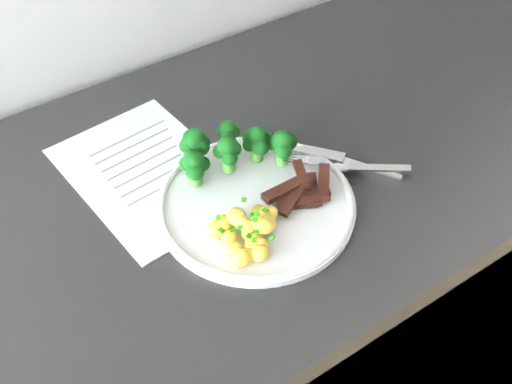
{
  "coord_description": "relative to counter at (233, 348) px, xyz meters",
  "views": [
    {
      "loc": [
        -0.34,
        1.12,
        1.55
      ],
      "look_at": [
        -0.02,
        1.6,
        0.95
      ],
      "focal_mm": 44.0,
      "sensor_mm": 36.0,
      "label": 1
    }
  ],
  "objects": [
    {
      "name": "counter",
      "position": [
        0.0,
        0.0,
        0.0
      ],
      "size": [
        2.46,
        0.61,
        0.92
      ],
      "color": "black",
      "rests_on": "ground"
    },
    {
      "name": "plate",
      "position": [
        0.01,
        -0.07,
        0.47
      ],
      "size": [
        0.27,
        0.27,
        0.02
      ],
      "color": "white",
      "rests_on": "counter"
    },
    {
      "name": "beef_strips",
      "position": [
        0.07,
        -0.09,
        0.48
      ],
      "size": [
        0.11,
        0.08,
        0.02
      ],
      "color": "black",
      "rests_on": "plate"
    },
    {
      "name": "fork",
      "position": [
        0.16,
        -0.09,
        0.48
      ],
      "size": [
        0.15,
        0.13,
        0.02
      ],
      "color": "silver",
      "rests_on": "plate"
    },
    {
      "name": "recipe_paper",
      "position": [
        -0.08,
        0.08,
        0.46
      ],
      "size": [
        0.22,
        0.3,
        0.0
      ],
      "color": "white",
      "rests_on": "counter"
    },
    {
      "name": "potatoes",
      "position": [
        -0.03,
        -0.11,
        0.48
      ],
      "size": [
        0.1,
        0.09,
        0.04
      ],
      "color": "yellow",
      "rests_on": "plate"
    },
    {
      "name": "knife",
      "position": [
        0.17,
        -0.08,
        0.47
      ],
      "size": [
        0.13,
        0.17,
        0.02
      ],
      "color": "silver",
      "rests_on": "plate"
    },
    {
      "name": "broccoli",
      "position": [
        0.02,
        0.01,
        0.51
      ],
      "size": [
        0.17,
        0.11,
        0.07
      ],
      "color": "#356520",
      "rests_on": "plate"
    }
  ]
}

